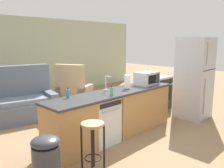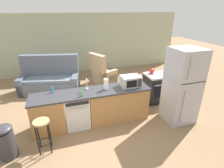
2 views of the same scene
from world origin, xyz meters
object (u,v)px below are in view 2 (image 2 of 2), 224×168
microwave (131,81)px  trash_bin (6,141)px  refrigerator (182,86)px  bar_stool (43,130)px  dish_soap_bottle (52,90)px  paper_towel_roll (106,84)px  couch (51,80)px  kettle (152,71)px  armchair (101,75)px  soap_bottle (82,93)px  stove_range (157,88)px  dishwasher (77,111)px

microwave → trash_bin: (-2.89, -0.63, -0.66)m
refrigerator → trash_bin: refrigerator is taller
microwave → bar_stool: (-2.19, -0.68, -0.50)m
microwave → dish_soap_bottle: (-1.94, 0.23, -0.07)m
paper_towel_roll → couch: size_ratio=0.13×
kettle → armchair: armchair is taller
soap_bottle → bar_stool: soap_bottle is taller
stove_range → soap_bottle: bearing=-163.4°
stove_range → soap_bottle: size_ratio=5.11×
microwave → paper_towel_roll: bearing=179.9°
dishwasher → paper_towel_roll: paper_towel_roll is taller
refrigerator → dish_soap_bottle: size_ratio=10.98×
dishwasher → bar_stool: 1.04m
armchair → paper_towel_roll: bearing=-101.7°
microwave → kettle: 1.22m
refrigerator → armchair: 3.38m
trash_bin → paper_towel_roll: bearing=15.9°
trash_bin → kettle: bearing=18.6°
dish_soap_bottle → armchair: (1.80, 2.28, -0.62)m
bar_stool → trash_bin: same height
paper_towel_roll → dish_soap_bottle: size_ratio=1.60×
stove_range → trash_bin: stove_range is taller
refrigerator → armchair: (-1.32, 3.05, -0.62)m
microwave → armchair: 2.60m
stove_range → dish_soap_bottle: dish_soap_bottle is taller
refrigerator → kettle: size_ratio=9.42×
soap_bottle → dish_soap_bottle: size_ratio=1.00×
dishwasher → refrigerator: refrigerator is taller
stove_range → bar_stool: size_ratio=1.22×
microwave → kettle: microwave is taller
kettle → dishwasher: bearing=-164.4°
stove_range → kettle: bearing=141.8°
dish_soap_bottle → couch: couch is taller
couch → armchair: size_ratio=1.79×
dish_soap_bottle → couch: 2.25m
microwave → armchair: bearing=93.3°
dishwasher → armchair: bearing=62.9°
kettle → couch: 3.57m
paper_towel_roll → soap_bottle: (-0.64, -0.19, -0.07)m
paper_towel_roll → dish_soap_bottle: (-1.28, 0.23, -0.07)m
stove_range → trash_bin: size_ratio=1.22×
dishwasher → stove_range: stove_range is taller
refrigerator → microwave: size_ratio=3.86×
dishwasher → microwave: (1.43, -0.00, 0.62)m
dish_soap_bottle → trash_bin: dish_soap_bottle is taller
soap_bottle → refrigerator: bearing=-8.3°
dishwasher → bar_stool: bearing=-138.2°
soap_bottle → dish_soap_bottle: same height
armchair → refrigerator: bearing=-66.7°
dish_soap_bottle → bar_stool: size_ratio=0.24×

